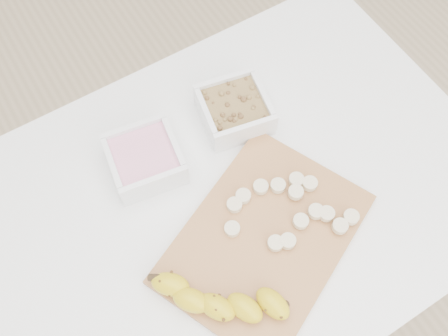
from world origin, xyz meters
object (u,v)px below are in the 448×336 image
table (232,213)px  banana (224,299)px  bowl_yogurt (145,159)px  bowl_granola (235,110)px  cutting_board (264,239)px

table → banana: 0.24m
bowl_yogurt → bowl_granola: (0.20, 0.01, -0.00)m
table → bowl_granola: size_ratio=6.60×
table → banana: banana is taller
table → bowl_granola: bowl_granola is taller
cutting_board → banana: banana is taller
banana → cutting_board: bearing=-10.8°
bowl_yogurt → bowl_granola: size_ratio=0.98×
table → cutting_board: size_ratio=2.73×
cutting_board → table: bearing=90.3°
bowl_yogurt → banana: bowl_yogurt is taller
cutting_board → banana: bearing=-154.5°
bowl_yogurt → bowl_granola: same height
table → cutting_board: 0.15m
table → bowl_granola: (0.09, 0.14, 0.13)m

